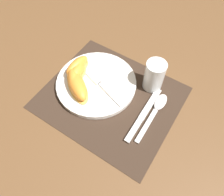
% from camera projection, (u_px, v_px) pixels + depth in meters
% --- Properties ---
extents(ground_plane, '(3.00, 3.00, 0.00)m').
position_uv_depth(ground_plane, '(110.00, 98.00, 0.70)').
color(ground_plane, brown).
extents(placemat, '(0.42, 0.36, 0.00)m').
position_uv_depth(placemat, '(110.00, 97.00, 0.70)').
color(placemat, '#38281E').
rests_on(placemat, ground_plane).
extents(plate, '(0.26, 0.26, 0.02)m').
position_uv_depth(plate, '(96.00, 83.00, 0.72)').
color(plate, white).
rests_on(plate, placemat).
extents(juice_glass, '(0.06, 0.06, 0.10)m').
position_uv_depth(juice_glass, '(154.00, 77.00, 0.68)').
color(juice_glass, silver).
rests_on(juice_glass, placemat).
extents(knife, '(0.02, 0.21, 0.01)m').
position_uv_depth(knife, '(143.00, 115.00, 0.66)').
color(knife, silver).
rests_on(knife, placemat).
extents(spoon, '(0.03, 0.19, 0.01)m').
position_uv_depth(spoon, '(157.00, 108.00, 0.67)').
color(spoon, silver).
rests_on(spoon, placemat).
extents(fork, '(0.18, 0.07, 0.00)m').
position_uv_depth(fork, '(101.00, 85.00, 0.70)').
color(fork, silver).
rests_on(fork, plate).
extents(citrus_wedge_0, '(0.05, 0.10, 0.05)m').
position_uv_depth(citrus_wedge_0, '(77.00, 67.00, 0.72)').
color(citrus_wedge_0, '#F7C656').
rests_on(citrus_wedge_0, plate).
extents(citrus_wedge_1, '(0.06, 0.10, 0.04)m').
position_uv_depth(citrus_wedge_1, '(76.00, 74.00, 0.70)').
color(citrus_wedge_1, '#F7C656').
rests_on(citrus_wedge_1, plate).
extents(citrus_wedge_2, '(0.10, 0.10, 0.04)m').
position_uv_depth(citrus_wedge_2, '(74.00, 79.00, 0.69)').
color(citrus_wedge_2, '#F7C656').
rests_on(citrus_wedge_2, plate).
extents(citrus_wedge_3, '(0.14, 0.12, 0.04)m').
position_uv_depth(citrus_wedge_3, '(77.00, 85.00, 0.68)').
color(citrus_wedge_3, '#F7C656').
rests_on(citrus_wedge_3, plate).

